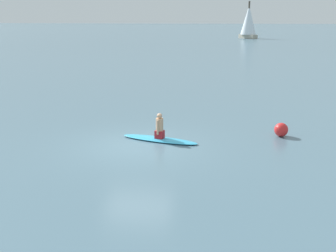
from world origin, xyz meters
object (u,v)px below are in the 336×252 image
(sailboat_near_right, at_px, (249,21))
(person_paddler, at_px, (160,127))
(surfboard, at_px, (160,139))
(buoy_marker, at_px, (281,130))

(sailboat_near_right, bearing_deg, person_paddler, -41.72)
(surfboard, xyz_separation_m, buoy_marker, (1.08, -4.63, 0.22))
(surfboard, height_order, sailboat_near_right, sailboat_near_right)
(person_paddler, distance_m, buoy_marker, 4.76)
(surfboard, height_order, person_paddler, person_paddler)
(person_paddler, bearing_deg, buoy_marker, -149.13)
(surfboard, distance_m, person_paddler, 0.48)
(buoy_marker, bearing_deg, surfboard, 103.10)
(surfboard, height_order, buoy_marker, buoy_marker)
(buoy_marker, bearing_deg, sailboat_near_right, -2.97)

